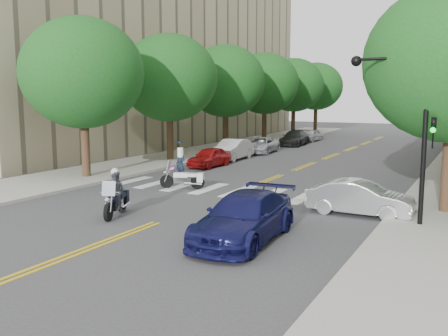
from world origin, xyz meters
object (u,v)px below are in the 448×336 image
Objects in this scene: motorcycle_police at (116,194)px; convertible at (360,198)px; officer_standing at (181,164)px; sedan_blue at (244,218)px; motorcycle_parked at (186,179)px.

convertible is at bearing -172.89° from motorcycle_police.
officer_standing is 12.09m from sedan_blue.
motorcycle_police is at bearing 119.50° from convertible.
motorcycle_police is at bearing 170.16° from sedan_blue.
motorcycle_parked is 0.54× the size of convertible.
motorcycle_parked is (-0.58, 5.77, -0.31)m from motorcycle_police.
motorcycle_parked is at bearing -105.50° from motorcycle_police.
convertible is at bearing 62.10° from sedan_blue.
motorcycle_police is 9.02m from convertible.
motorcycle_police is 0.42× the size of sedan_blue.
officer_standing is at bearing 70.14° from convertible.
sedan_blue reaches higher than convertible.
motorcycle_parked is at bearing 81.26° from convertible.
motorcycle_police is 1.32× the size of officer_standing.
officer_standing is at bearing 18.79° from motorcycle_parked.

